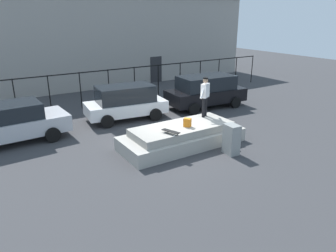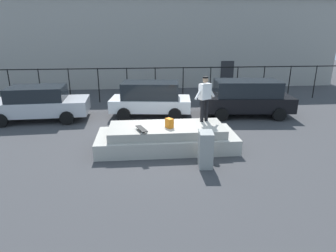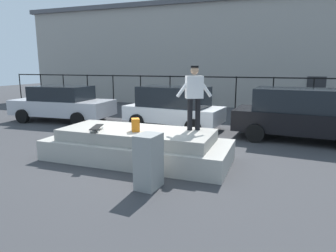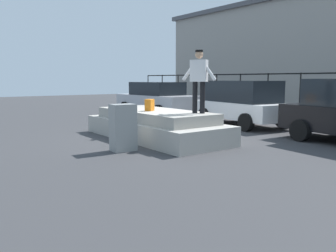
{
  "view_description": "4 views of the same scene",
  "coord_description": "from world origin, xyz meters",
  "px_view_note": "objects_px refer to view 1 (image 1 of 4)",
  "views": [
    {
      "loc": [
        -7.08,
        -10.48,
        5.21
      ],
      "look_at": [
        -0.01,
        0.6,
        0.55
      ],
      "focal_mm": 34.18,
      "sensor_mm": 36.0,
      "label": 1
    },
    {
      "loc": [
        -0.87,
        -10.8,
        4.31
      ],
      "look_at": [
        0.13,
        0.13,
        0.68
      ],
      "focal_mm": 31.52,
      "sensor_mm": 36.0,
      "label": 2
    },
    {
      "loc": [
        3.65,
        -7.76,
        2.62
      ],
      "look_at": [
        0.48,
        0.89,
        0.75
      ],
      "focal_mm": 32.0,
      "sensor_mm": 36.0,
      "label": 3
    },
    {
      "loc": [
        9.02,
        -6.49,
        1.82
      ],
      "look_at": [
        0.04,
        0.09,
        0.34
      ],
      "focal_mm": 37.98,
      "sensor_mm": 36.0,
      "label": 4
    }
  ],
  "objects_px": {
    "car_white_hatchback_mid": "(126,102)",
    "car_black_hatchback_far": "(206,91)",
    "car_silver_sedan_near": "(9,123)",
    "skateboard": "(171,131)",
    "backpack": "(187,123)",
    "skateboarder": "(205,94)",
    "utility_box": "(231,139)"
  },
  "relations": [
    {
      "from": "car_white_hatchback_mid",
      "to": "car_black_hatchback_far",
      "type": "bearing_deg",
      "value": -4.74
    },
    {
      "from": "car_silver_sedan_near",
      "to": "skateboard",
      "type": "bearing_deg",
      "value": -43.37
    },
    {
      "from": "backpack",
      "to": "car_silver_sedan_near",
      "type": "bearing_deg",
      "value": 21.86
    },
    {
      "from": "car_silver_sedan_near",
      "to": "car_white_hatchback_mid",
      "type": "distance_m",
      "value": 5.51
    },
    {
      "from": "car_silver_sedan_near",
      "to": "car_black_hatchback_far",
      "type": "relative_size",
      "value": 1.02
    },
    {
      "from": "backpack",
      "to": "car_white_hatchback_mid",
      "type": "xyz_separation_m",
      "value": [
        -0.52,
        4.65,
        -0.12
      ]
    },
    {
      "from": "skateboarder",
      "to": "utility_box",
      "type": "bearing_deg",
      "value": -100.13
    },
    {
      "from": "car_silver_sedan_near",
      "to": "utility_box",
      "type": "height_order",
      "value": "car_silver_sedan_near"
    },
    {
      "from": "skateboard",
      "to": "car_white_hatchback_mid",
      "type": "distance_m",
      "value": 5.01
    },
    {
      "from": "skateboarder",
      "to": "car_black_hatchback_far",
      "type": "xyz_separation_m",
      "value": [
        2.96,
        3.54,
        -0.92
      ]
    },
    {
      "from": "skateboard",
      "to": "utility_box",
      "type": "xyz_separation_m",
      "value": [
        2.05,
        -1.16,
        -0.38
      ]
    },
    {
      "from": "car_white_hatchback_mid",
      "to": "skateboard",
      "type": "bearing_deg",
      "value": -95.59
    },
    {
      "from": "backpack",
      "to": "car_black_hatchback_far",
      "type": "relative_size",
      "value": 0.07
    },
    {
      "from": "skateboard",
      "to": "backpack",
      "type": "relative_size",
      "value": 2.28
    },
    {
      "from": "car_white_hatchback_mid",
      "to": "skateboarder",
      "type": "bearing_deg",
      "value": -63.74
    },
    {
      "from": "backpack",
      "to": "utility_box",
      "type": "xyz_separation_m",
      "value": [
        1.04,
        -1.49,
        -0.45
      ]
    },
    {
      "from": "skateboarder",
      "to": "backpack",
      "type": "distance_m",
      "value": 1.8
    },
    {
      "from": "skateboard",
      "to": "car_white_hatchback_mid",
      "type": "bearing_deg",
      "value": 84.41
    },
    {
      "from": "skateboard",
      "to": "backpack",
      "type": "xyz_separation_m",
      "value": [
        1.01,
        0.33,
        0.07
      ]
    },
    {
      "from": "skateboard",
      "to": "car_silver_sedan_near",
      "type": "xyz_separation_m",
      "value": [
        -5.01,
        4.74,
        -0.11
      ]
    },
    {
      "from": "car_white_hatchback_mid",
      "to": "car_black_hatchback_far",
      "type": "distance_m",
      "value": 4.92
    },
    {
      "from": "backpack",
      "to": "utility_box",
      "type": "distance_m",
      "value": 1.87
    },
    {
      "from": "car_white_hatchback_mid",
      "to": "car_silver_sedan_near",
      "type": "bearing_deg",
      "value": -177.43
    },
    {
      "from": "skateboard",
      "to": "car_silver_sedan_near",
      "type": "bearing_deg",
      "value": 136.63
    },
    {
      "from": "backpack",
      "to": "car_black_hatchback_far",
      "type": "bearing_deg",
      "value": -77.88
    },
    {
      "from": "skateboard",
      "to": "car_white_hatchback_mid",
      "type": "xyz_separation_m",
      "value": [
        0.49,
        4.98,
        -0.05
      ]
    },
    {
      "from": "skateboarder",
      "to": "backpack",
      "type": "bearing_deg",
      "value": -153.87
    },
    {
      "from": "utility_box",
      "to": "backpack",
      "type": "bearing_deg",
      "value": 129.73
    },
    {
      "from": "car_silver_sedan_near",
      "to": "utility_box",
      "type": "bearing_deg",
      "value": -39.86
    },
    {
      "from": "skateboard",
      "to": "backpack",
      "type": "height_order",
      "value": "backpack"
    },
    {
      "from": "skateboarder",
      "to": "skateboard",
      "type": "relative_size",
      "value": 2.19
    },
    {
      "from": "car_white_hatchback_mid",
      "to": "utility_box",
      "type": "relative_size",
      "value": 3.54
    }
  ]
}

